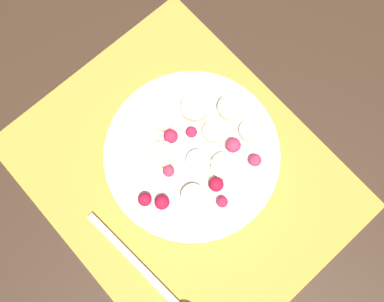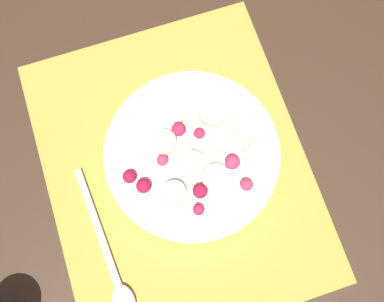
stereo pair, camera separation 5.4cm
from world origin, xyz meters
name	(u,v)px [view 2 (the right image)]	position (x,y,z in m)	size (l,w,h in m)	color
ground_plane	(177,169)	(0.00, 0.00, 0.00)	(3.00, 3.00, 0.00)	#382619
placemat	(177,169)	(0.00, 0.00, 0.00)	(0.43, 0.35, 0.01)	gold
fruit_bowl	(193,154)	(-0.01, 0.03, 0.02)	(0.23, 0.23, 0.05)	silver
spoon	(114,272)	(0.10, -0.12, 0.01)	(0.20, 0.03, 0.01)	silver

